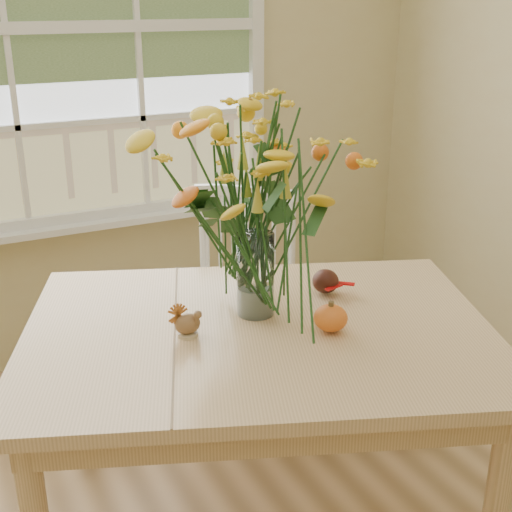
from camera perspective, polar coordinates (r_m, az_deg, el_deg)
name	(u,v)px	position (r m, az deg, el deg)	size (l,w,h in m)	color
wall_back	(10,78)	(3.12, -19.81, 13.76)	(4.00, 0.02, 2.70)	#D3C187
window	(6,33)	(3.07, -20.14, 17.04)	(2.42, 0.12, 1.74)	silver
dining_table	(259,354)	(2.10, 0.25, -8.16)	(1.66, 1.43, 0.75)	tan
windsor_chair	(241,291)	(2.86, -1.23, -2.94)	(0.59, 0.59, 0.92)	white
flower_vase	(255,193)	(2.00, -0.05, 5.28)	(0.54, 0.54, 0.65)	white
pumpkin	(331,319)	(2.02, 6.23, -5.26)	(0.10, 0.10, 0.08)	#D25418
turkey_figurine	(187,324)	(2.00, -5.73, -5.65)	(0.08, 0.06, 0.09)	#CCB78C
dark_gourd	(325,282)	(2.27, 5.81, -2.20)	(0.13, 0.10, 0.08)	#38160F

